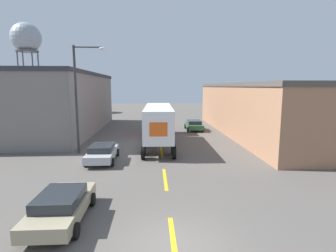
{
  "coord_description": "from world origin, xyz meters",
  "views": [
    {
      "loc": [
        -0.7,
        -8.65,
        5.68
      ],
      "look_at": [
        0.47,
        12.04,
        2.54
      ],
      "focal_mm": 28.0,
      "sensor_mm": 36.0,
      "label": 1
    }
  ],
  "objects_px": {
    "water_tower": "(26,39)",
    "semi_truck": "(158,120)",
    "parked_car_right_far": "(194,125)",
    "street_lamp": "(79,93)",
    "parked_car_left_near": "(61,205)",
    "parked_car_left_far": "(102,152)"
  },
  "relations": [
    {
      "from": "parked_car_left_far",
      "to": "water_tower",
      "type": "xyz_separation_m",
      "value": [
        -23.15,
        40.15,
        15.13
      ]
    },
    {
      "from": "parked_car_left_far",
      "to": "parked_car_right_far",
      "type": "height_order",
      "value": "same"
    },
    {
      "from": "parked_car_left_far",
      "to": "parked_car_left_near",
      "type": "distance_m",
      "value": 9.05
    },
    {
      "from": "parked_car_left_far",
      "to": "parked_car_left_near",
      "type": "xyz_separation_m",
      "value": [
        0.0,
        -9.05,
        0.0
      ]
    },
    {
      "from": "parked_car_right_far",
      "to": "street_lamp",
      "type": "height_order",
      "value": "street_lamp"
    },
    {
      "from": "semi_truck",
      "to": "parked_car_left_far",
      "type": "height_order",
      "value": "semi_truck"
    },
    {
      "from": "parked_car_right_far",
      "to": "water_tower",
      "type": "xyz_separation_m",
      "value": [
        -32.38,
        26.15,
        15.13
      ]
    },
    {
      "from": "semi_truck",
      "to": "parked_car_right_far",
      "type": "distance_m",
      "value": 9.26
    },
    {
      "from": "semi_truck",
      "to": "street_lamp",
      "type": "relative_size",
      "value": 1.51
    },
    {
      "from": "parked_car_left_near",
      "to": "street_lamp",
      "type": "xyz_separation_m",
      "value": [
        -2.21,
        11.65,
        4.47
      ]
    },
    {
      "from": "street_lamp",
      "to": "semi_truck",
      "type": "bearing_deg",
      "value": 28.79
    },
    {
      "from": "semi_truck",
      "to": "street_lamp",
      "type": "height_order",
      "value": "street_lamp"
    },
    {
      "from": "parked_car_left_near",
      "to": "water_tower",
      "type": "distance_m",
      "value": 56.44
    },
    {
      "from": "parked_car_right_far",
      "to": "street_lamp",
      "type": "distance_m",
      "value": 16.75
    },
    {
      "from": "semi_truck",
      "to": "parked_car_right_far",
      "type": "relative_size",
      "value": 3.02
    },
    {
      "from": "semi_truck",
      "to": "parked_car_left_far",
      "type": "xyz_separation_m",
      "value": [
        -4.42,
        -6.25,
        -1.65
      ]
    },
    {
      "from": "water_tower",
      "to": "street_lamp",
      "type": "bearing_deg",
      "value": -60.85
    },
    {
      "from": "parked_car_left_far",
      "to": "parked_car_right_far",
      "type": "relative_size",
      "value": 1.0
    },
    {
      "from": "water_tower",
      "to": "semi_truck",
      "type": "bearing_deg",
      "value": -50.87
    },
    {
      "from": "semi_truck",
      "to": "street_lamp",
      "type": "distance_m",
      "value": 8.08
    },
    {
      "from": "semi_truck",
      "to": "street_lamp",
      "type": "bearing_deg",
      "value": -150.1
    },
    {
      "from": "semi_truck",
      "to": "water_tower",
      "type": "relative_size",
      "value": 0.71
    }
  ]
}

